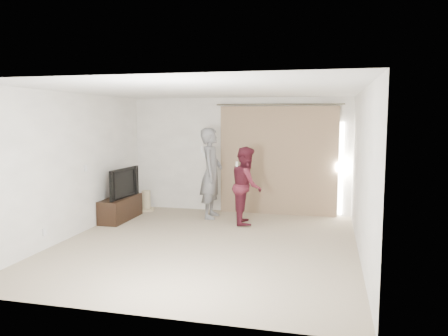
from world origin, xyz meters
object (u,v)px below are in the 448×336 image
at_px(tv_console, 121,208).
at_px(person_man, 211,173).
at_px(tv, 120,183).
at_px(person_woman, 247,185).

height_order(tv_console, person_man, person_man).
height_order(tv, person_man, person_man).
xyz_separation_m(tv_console, tv, (0.00, 0.00, 0.55)).
height_order(tv_console, tv, tv).
relative_size(person_man, person_woman, 1.23).
distance_m(tv, person_woman, 2.67).
bearing_deg(tv, person_woman, -79.06).
height_order(tv_console, person_woman, person_woman).
distance_m(tv_console, tv, 0.55).
xyz_separation_m(tv_console, person_woman, (2.65, 0.31, 0.55)).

